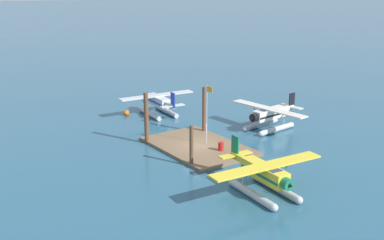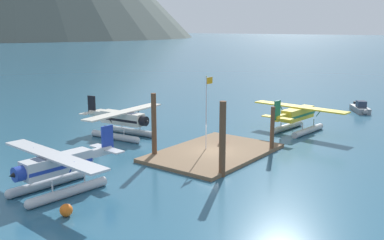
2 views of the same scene
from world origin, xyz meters
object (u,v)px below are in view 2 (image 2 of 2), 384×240
object	(u,v)px
seaplane_silver_port_fwd	(57,169)
mooring_buoy	(66,210)
flagpole	(207,104)
seaplane_yellow_stbd_aft	(298,117)
fuel_drum	(222,138)
boat_grey_open_se	(360,108)
seaplane_cream_bow_centre	(123,122)

from	to	relation	value
seaplane_silver_port_fwd	mooring_buoy	bearing A→B (deg)	-120.26
mooring_buoy	seaplane_silver_port_fwd	size ratio (longest dim) A/B	0.07
flagpole	seaplane_yellow_stbd_aft	xyz separation A→B (m)	(12.01, -3.21, -2.71)
fuel_drum	seaplane_silver_port_fwd	xyz separation A→B (m)	(-16.31, 2.36, 0.84)
flagpole	boat_grey_open_se	distance (m)	27.92
fuel_drum	boat_grey_open_se	xyz separation A→B (m)	(24.76, -5.12, -0.25)
seaplane_silver_port_fwd	seaplane_yellow_stbd_aft	bearing A→B (deg)	-12.02
seaplane_yellow_stbd_aft	boat_grey_open_se	distance (m)	15.33
seaplane_cream_bow_centre	boat_grey_open_se	distance (m)	31.67
fuel_drum	mooring_buoy	size ratio (longest dim) A/B	1.16
flagpole	seaplane_yellow_stbd_aft	world-z (taller)	flagpole
fuel_drum	seaplane_cream_bow_centre	distance (m)	10.34
seaplane_silver_port_fwd	fuel_drum	bearing A→B (deg)	-8.24
flagpole	seaplane_cream_bow_centre	xyz separation A→B (m)	(-0.73, 9.76, -2.71)
seaplane_silver_port_fwd	seaplane_cream_bow_centre	bearing A→B (deg)	29.49
fuel_drum	seaplane_cream_bow_centre	bearing A→B (deg)	107.71
fuel_drum	seaplane_yellow_stbd_aft	xyz separation A→B (m)	(9.60, -3.15, 0.84)
seaplane_yellow_stbd_aft	mooring_buoy	bearing A→B (deg)	176.18
seaplane_silver_port_fwd	seaplane_cream_bow_centre	world-z (taller)	same
fuel_drum	seaplane_yellow_stbd_aft	size ratio (longest dim) A/B	0.08
flagpole	seaplane_cream_bow_centre	size ratio (longest dim) A/B	0.62
mooring_buoy	seaplane_cream_bow_centre	size ratio (longest dim) A/B	0.07
flagpole	seaplane_yellow_stbd_aft	distance (m)	12.72
fuel_drum	seaplane_cream_bow_centre	world-z (taller)	seaplane_cream_bow_centre
flagpole	mooring_buoy	size ratio (longest dim) A/B	8.50
mooring_buoy	seaplane_silver_port_fwd	world-z (taller)	seaplane_silver_port_fwd
seaplane_silver_port_fwd	seaplane_cream_bow_centre	distance (m)	15.14
fuel_drum	seaplane_silver_port_fwd	bearing A→B (deg)	171.76
seaplane_silver_port_fwd	boat_grey_open_se	distance (m)	41.77
seaplane_cream_bow_centre	seaplane_silver_port_fwd	bearing A→B (deg)	-150.51
seaplane_cream_bow_centre	fuel_drum	bearing A→B (deg)	-72.29
mooring_buoy	seaplane_cream_bow_centre	world-z (taller)	seaplane_cream_bow_centre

